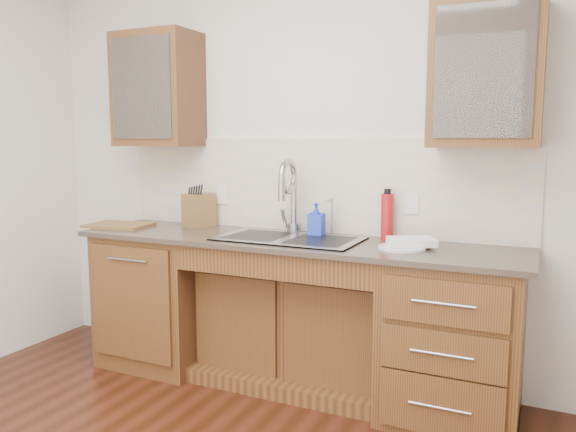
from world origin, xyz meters
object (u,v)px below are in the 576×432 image
at_px(plate, 402,248).
at_px(cutting_board, 119,225).
at_px(soap_bottle, 316,220).
at_px(water_bottle, 387,217).
at_px(knife_block, 199,210).

distance_m(plate, cutting_board, 1.93).
bearing_deg(plate, soap_bottle, 161.64).
height_order(soap_bottle, water_bottle, water_bottle).
height_order(soap_bottle, knife_block, knife_block).
bearing_deg(plate, knife_block, 171.61).
xyz_separation_m(water_bottle, cutting_board, (-1.78, -0.29, -0.12)).
distance_m(water_bottle, plate, 0.34).
distance_m(soap_bottle, water_bottle, 0.42).
height_order(soap_bottle, cutting_board, soap_bottle).
height_order(soap_bottle, plate, soap_bottle).
xyz_separation_m(soap_bottle, cutting_board, (-1.36, -0.20, -0.09)).
relative_size(soap_bottle, knife_block, 0.91).
height_order(water_bottle, plate, water_bottle).
height_order(water_bottle, cutting_board, water_bottle).
distance_m(knife_block, cutting_board, 0.56).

